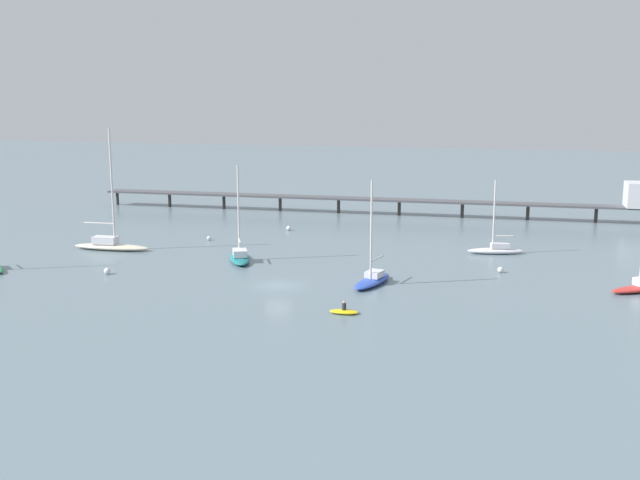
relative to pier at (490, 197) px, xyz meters
name	(u,v)px	position (x,y,z in m)	size (l,w,h in m)	color
ground_plane	(278,286)	(-18.56, -46.70, -3.22)	(400.00, 400.00, 0.00)	slate
pier	(490,197)	(0.00, 0.00, 0.00)	(88.96, 5.46, 6.07)	#4C4C51
sailboat_teal	(240,255)	(-26.11, -37.31, -2.57)	(5.01, 7.58, 10.76)	#1E727A
sailboat_white	(496,249)	(1.69, -25.98, -2.60)	(6.72, 2.93, 8.73)	white
sailboat_blue	(372,278)	(-9.71, -43.82, -2.60)	(3.59, 7.37, 10.37)	#2D4CB7
sailboat_cream	(110,243)	(-43.44, -35.45, -2.40)	(9.73, 2.63, 14.55)	beige
dinghy_yellow	(344,311)	(-10.16, -54.38, -3.00)	(2.56, 1.23, 1.14)	yellow
mooring_buoy_outer	(107,271)	(-37.24, -46.74, -2.88)	(0.67, 0.67, 0.67)	silver
mooring_buoy_inner	(289,228)	(-26.44, -17.47, -2.89)	(0.65, 0.65, 0.65)	silver
mooring_buoy_near	(209,238)	(-34.32, -26.81, -2.94)	(0.55, 0.55, 0.55)	silver
mooring_buoy_mid	(500,270)	(2.41, -35.61, -2.91)	(0.61, 0.61, 0.61)	silver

